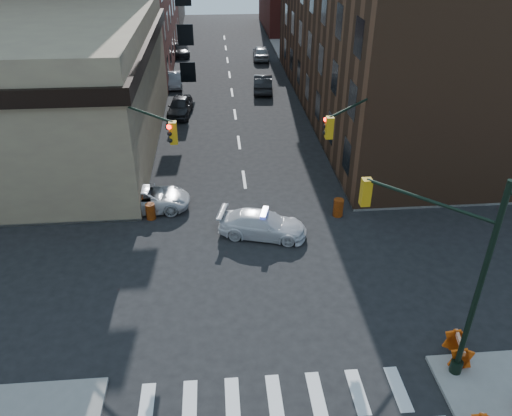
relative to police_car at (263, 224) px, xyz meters
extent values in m
plane|color=black|center=(-0.56, -3.54, -0.67)|extent=(140.00, 140.00, 0.00)
cube|color=gray|center=(-23.56, 29.21, -0.60)|extent=(34.00, 54.50, 0.15)
cube|color=gray|center=(22.44, 29.21, -0.60)|extent=(34.00, 54.50, 0.15)
cube|color=#492E1D|center=(12.44, 18.96, 6.33)|extent=(14.00, 34.00, 14.00)
cylinder|color=black|center=(6.24, -9.84, 3.48)|extent=(0.20, 0.20, 8.00)
cylinder|color=black|center=(6.24, -9.84, -0.27)|extent=(0.44, 0.44, 0.50)
cylinder|color=black|center=(4.65, -8.24, 5.98)|extent=(3.27, 3.27, 0.12)
cube|color=#BF8C0C|center=(3.06, -6.65, 5.48)|extent=(0.35, 0.35, 1.05)
sphere|color=#FF0C05|center=(3.21, -6.50, 5.83)|extent=(0.22, 0.22, 0.22)
sphere|color=black|center=(3.21, -6.50, 5.50)|extent=(0.22, 0.22, 0.22)
sphere|color=black|center=(3.21, -6.50, 5.17)|extent=(0.22, 0.22, 0.22)
cylinder|color=black|center=(-7.36, 2.76, 3.48)|extent=(0.20, 0.20, 8.00)
cylinder|color=black|center=(-7.36, 2.76, -0.27)|extent=(0.44, 0.44, 0.50)
cylinder|color=black|center=(-5.77, 1.17, 5.98)|extent=(3.27, 3.27, 0.12)
cube|color=#BF8C0C|center=(-4.18, -0.42, 5.48)|extent=(0.35, 0.35, 1.05)
sphere|color=#FF0C05|center=(-4.34, -0.57, 5.83)|extent=(0.22, 0.22, 0.22)
sphere|color=black|center=(-4.34, -0.57, 5.50)|extent=(0.22, 0.22, 0.22)
sphere|color=black|center=(-4.34, -0.57, 5.17)|extent=(0.22, 0.22, 0.22)
cylinder|color=black|center=(6.24, 2.76, 3.48)|extent=(0.20, 0.20, 8.00)
cylinder|color=black|center=(6.24, 2.76, -0.27)|extent=(0.44, 0.44, 0.50)
cylinder|color=black|center=(4.65, 1.17, 5.98)|extent=(3.27, 3.27, 0.12)
cube|color=#BF8C0C|center=(3.06, -0.42, 5.48)|extent=(0.35, 0.35, 1.05)
sphere|color=#FF0C05|center=(2.90, -0.26, 5.83)|extent=(0.22, 0.22, 0.22)
sphere|color=black|center=(2.90, -0.26, 5.50)|extent=(0.22, 0.22, 0.22)
sphere|color=black|center=(2.90, -0.26, 5.17)|extent=(0.22, 0.22, 0.22)
cylinder|color=black|center=(6.94, 22.46, 0.78)|extent=(0.24, 0.24, 2.60)
sphere|color=#966015|center=(6.94, 22.46, 2.83)|extent=(3.00, 3.00, 3.00)
cylinder|color=black|center=(6.94, 30.46, 0.78)|extent=(0.24, 0.24, 2.60)
sphere|color=#966015|center=(6.94, 30.46, 2.83)|extent=(3.00, 3.00, 3.00)
imported|color=silver|center=(0.00, 0.00, 0.00)|extent=(4.98, 3.05, 1.35)
imported|color=silver|center=(-6.36, 3.30, 0.01)|extent=(4.94, 2.30, 1.37)
imported|color=black|center=(-5.17, 18.71, 0.09)|extent=(2.26, 4.65, 1.53)
imported|color=#919399|center=(-6.06, 26.90, -0.02)|extent=(1.67, 4.08, 1.32)
imported|color=black|center=(-6.06, 39.22, 0.02)|extent=(2.50, 5.01, 1.40)
imported|color=black|center=(2.44, 24.67, 0.12)|extent=(2.19, 4.99, 1.59)
imported|color=#94989C|center=(3.34, 36.50, 0.10)|extent=(2.10, 4.66, 1.55)
imported|color=black|center=(-10.57, 5.13, 0.41)|extent=(0.81, 0.72, 1.87)
imported|color=black|center=(-11.11, 5.85, 0.35)|extent=(1.05, 0.96, 1.74)
imported|color=black|center=(-12.30, 4.77, 0.30)|extent=(1.01, 0.91, 1.65)
cylinder|color=#D6580A|center=(4.44, 1.64, -0.16)|extent=(0.64, 0.64, 1.02)
cylinder|color=#E84B0A|center=(-6.06, 2.19, -0.21)|extent=(0.53, 0.53, 0.94)
camera|label=1|loc=(-2.22, -21.97, 14.18)|focal=35.00mm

